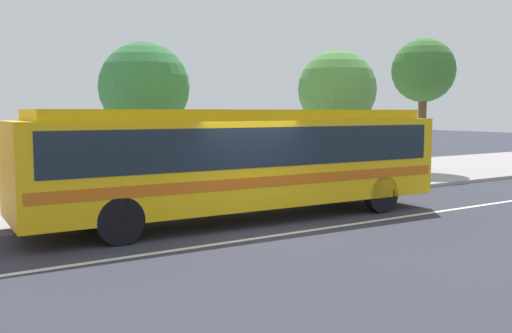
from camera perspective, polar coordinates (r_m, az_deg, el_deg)
ground_plane at (r=13.02m, az=-0.48°, el=-6.43°), size 120.00×120.00×0.00m
sidewalk_slab at (r=18.80m, az=-11.34°, el=-2.62°), size 60.00×8.00×0.12m
lane_stripe_center at (r=12.37m, az=1.53°, el=-7.07°), size 56.00×0.16×0.01m
transit_bus at (r=14.07m, az=-1.45°, el=1.09°), size 10.95×2.93×2.76m
pedestrian_waiting_near_sign at (r=14.16m, az=-21.19°, el=-1.24°), size 0.37×0.37×1.70m
pedestrian_walking_along_curb at (r=15.78m, az=-5.23°, el=-0.33°), size 0.35×0.35×1.66m
bus_stop_sign at (r=17.61m, az=4.52°, el=2.38°), size 0.08×0.44×2.51m
street_tree_near_stop at (r=18.04m, az=-11.26°, el=7.81°), size 2.82×2.82×4.75m
street_tree_mid_block at (r=21.32m, az=8.21°, el=7.67°), size 2.92×2.92×4.86m
street_tree_far_end at (r=25.80m, az=16.62°, el=9.20°), size 2.74×2.74×5.74m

